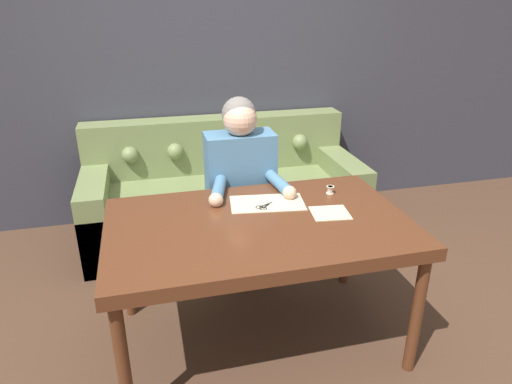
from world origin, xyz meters
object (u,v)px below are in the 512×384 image
at_px(dining_table, 259,233).
at_px(person, 241,193).
at_px(thread_spool, 330,190).
at_px(couch, 223,196).
at_px(scissors, 266,205).

distance_m(dining_table, person, 0.62).
xyz_separation_m(person, thread_spool, (0.45, -0.38, 0.13)).
relative_size(couch, scissors, 10.93).
height_order(couch, scissors, couch).
relative_size(couch, person, 1.71).
xyz_separation_m(dining_table, couch, (0.05, 1.35, -0.38)).
distance_m(couch, thread_spool, 1.28).
bearing_deg(couch, dining_table, -92.10).
relative_size(person, thread_spool, 28.00).
bearing_deg(person, thread_spool, -40.35).
bearing_deg(thread_spool, couch, 111.51).
bearing_deg(person, couch, 89.19).
distance_m(scissors, thread_spool, 0.41).
xyz_separation_m(dining_table, person, (0.04, 0.62, -0.04)).
bearing_deg(scissors, thread_spool, 10.15).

